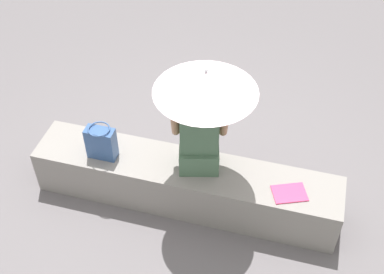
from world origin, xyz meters
TOP-DOWN VIEW (x-y plane):
  - ground_plane at (0.00, 0.00)m, footprint 14.00×14.00m
  - stone_bench at (0.00, 0.00)m, footprint 2.77×0.50m
  - person_seated at (-0.11, -0.05)m, footprint 0.50×0.36m
  - parasol at (-0.17, 0.02)m, footprint 0.80×0.80m
  - handbag_black at (0.75, 0.07)m, footprint 0.26×0.19m
  - magazine at (-0.93, 0.07)m, footprint 0.34×0.29m

SIDE VIEW (x-z plane):
  - ground_plane at x=0.00m, z-range 0.00..0.00m
  - stone_bench at x=0.00m, z-range 0.00..0.46m
  - magazine at x=-0.93m, z-range 0.46..0.47m
  - handbag_black at x=0.75m, z-range 0.46..0.79m
  - person_seated at x=-0.11m, z-range 0.40..1.30m
  - parasol at x=-0.17m, z-range 0.89..2.00m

